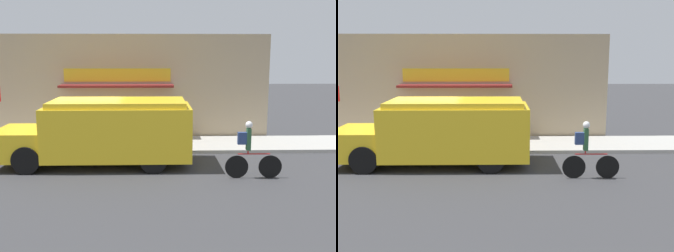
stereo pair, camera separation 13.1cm
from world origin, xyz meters
The scene contains 6 objects.
ground_plane centered at (0.00, 0.00, 0.00)m, with size 70.00×70.00×0.00m, color #38383A.
sidewalk centered at (0.00, 1.31, 0.07)m, with size 28.00×2.63×0.13m.
storefront centered at (0.03, 2.78, 2.26)m, with size 14.74×0.95×4.49m.
school_bus centered at (0.81, -1.34, 1.14)m, with size 6.35×2.75×2.18m.
cyclist centered at (5.29, -2.92, 0.82)m, with size 1.70×0.21×1.73m.
trash_bin centered at (-0.58, 1.19, 0.63)m, with size 0.61×0.61×0.99m.
Camera 2 is at (2.68, -14.14, 3.65)m, focal length 42.00 mm.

